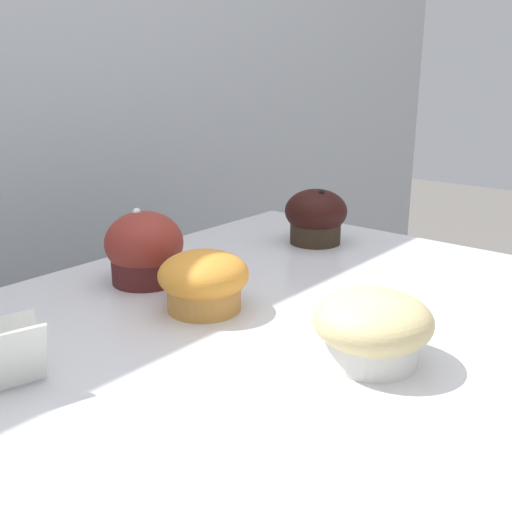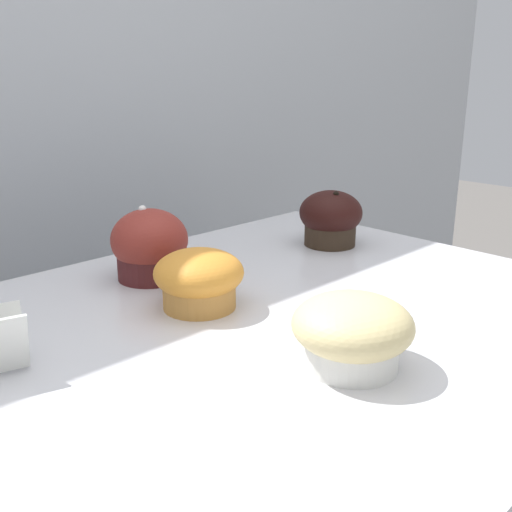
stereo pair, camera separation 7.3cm
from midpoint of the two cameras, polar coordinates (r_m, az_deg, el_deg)
name	(u,v)px [view 2 (the right image)]	position (r m, az deg, el deg)	size (l,w,h in m)	color
muffin_front_center	(150,246)	(0.78, -7.47, 0.91)	(0.10, 0.10, 0.10)	#4A1C1D
muffin_back_left	(352,331)	(0.56, 12.87, -7.09)	(0.11, 0.11, 0.07)	white
muffin_back_right	(199,279)	(0.68, -2.42, -2.22)	(0.10, 0.10, 0.07)	#BF833C
muffin_front_left	(331,218)	(0.93, 9.34, 3.56)	(0.10, 0.10, 0.09)	#302419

